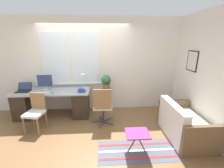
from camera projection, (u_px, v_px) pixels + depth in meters
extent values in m
plane|color=brown|center=(85.00, 121.00, 3.98)|extent=(14.00, 14.00, 0.00)
cube|color=white|center=(85.00, 66.00, 4.36)|extent=(9.00, 0.06, 2.70)
cube|color=white|center=(56.00, 59.00, 4.21)|extent=(0.80, 0.02, 1.49)
cube|color=white|center=(56.00, 59.00, 4.20)|extent=(0.73, 0.01, 1.42)
cube|color=white|center=(85.00, 58.00, 4.26)|extent=(0.80, 0.02, 1.49)
cube|color=white|center=(85.00, 58.00, 4.25)|extent=(0.73, 0.01, 1.42)
cube|color=white|center=(73.00, 83.00, 4.45)|extent=(1.68, 0.11, 0.04)
cube|color=white|center=(192.00, 70.00, 3.76)|extent=(0.06, 9.00, 2.70)
cube|color=black|center=(192.00, 61.00, 3.67)|extent=(0.02, 0.42, 0.50)
cube|color=silver|center=(192.00, 61.00, 3.67)|extent=(0.01, 0.37, 0.45)
cube|color=#9EA3A8|center=(52.00, 91.00, 4.06)|extent=(2.03, 0.72, 0.03)
cube|color=#33281E|center=(24.00, 105.00, 4.12)|extent=(0.40, 0.64, 0.70)
cube|color=#33281E|center=(81.00, 103.00, 4.21)|extent=(0.40, 0.64, 0.70)
cube|color=black|center=(23.00, 91.00, 3.99)|extent=(0.36, 0.21, 0.02)
cube|color=black|center=(25.00, 86.00, 4.10)|extent=(0.36, 0.10, 0.19)
cube|color=navy|center=(25.00, 86.00, 4.10)|extent=(0.32, 0.08, 0.17)
cylinder|color=silver|center=(46.00, 90.00, 4.13)|extent=(0.18, 0.18, 0.02)
cylinder|color=silver|center=(46.00, 88.00, 4.12)|extent=(0.04, 0.04, 0.09)
cube|color=silver|center=(45.00, 81.00, 4.07)|extent=(0.42, 0.02, 0.35)
cube|color=navy|center=(45.00, 81.00, 4.05)|extent=(0.39, 0.01, 0.33)
cube|color=silver|center=(43.00, 93.00, 3.88)|extent=(0.37, 0.14, 0.02)
ellipsoid|color=slate|center=(52.00, 93.00, 3.88)|extent=(0.04, 0.07, 0.04)
cylinder|color=white|center=(84.00, 88.00, 4.24)|extent=(0.14, 0.14, 0.01)
cylinder|color=white|center=(83.00, 82.00, 4.19)|extent=(0.02, 0.02, 0.36)
ellipsoid|color=white|center=(83.00, 75.00, 4.13)|extent=(0.14, 0.14, 0.09)
cube|color=black|center=(82.00, 91.00, 4.01)|extent=(0.18, 0.16, 0.02)
cube|color=#2851B2|center=(82.00, 90.00, 3.98)|extent=(0.22, 0.18, 0.03)
cube|color=#2851B2|center=(81.00, 89.00, 3.98)|extent=(0.15, 0.12, 0.03)
cylinder|color=olive|center=(24.00, 126.00, 3.35)|extent=(0.04, 0.04, 0.43)
cylinder|color=olive|center=(38.00, 127.00, 3.31)|extent=(0.04, 0.04, 0.43)
cylinder|color=olive|center=(33.00, 118.00, 3.67)|extent=(0.04, 0.04, 0.43)
cylinder|color=olive|center=(46.00, 119.00, 3.63)|extent=(0.04, 0.04, 0.43)
cube|color=silver|center=(34.00, 114.00, 3.43)|extent=(0.45, 0.44, 0.06)
cube|color=olive|center=(38.00, 101.00, 3.56)|extent=(0.35, 0.10, 0.41)
cube|color=#47474C|center=(97.00, 121.00, 3.92)|extent=(0.31, 0.04, 0.03)
cube|color=#47474C|center=(101.00, 124.00, 3.78)|extent=(0.13, 0.30, 0.03)
cube|color=#47474C|center=(108.00, 123.00, 3.84)|extent=(0.27, 0.21, 0.03)
cube|color=#47474C|center=(108.00, 119.00, 4.02)|extent=(0.27, 0.21, 0.03)
cube|color=#47474C|center=(101.00, 119.00, 4.06)|extent=(0.13, 0.31, 0.03)
cylinder|color=#333338|center=(103.00, 114.00, 3.86)|extent=(0.04, 0.04, 0.39)
cube|color=silver|center=(103.00, 106.00, 3.80)|extent=(0.47, 0.44, 0.06)
cube|color=olive|center=(103.00, 99.00, 3.50)|extent=(0.42, 0.04, 0.49)
cube|color=white|center=(184.00, 128.00, 3.29)|extent=(0.76, 1.08, 0.43)
cube|color=white|center=(173.00, 112.00, 3.16)|extent=(0.16, 1.08, 0.35)
cube|color=brown|center=(202.00, 141.00, 2.70)|extent=(0.76, 0.09, 0.62)
cube|color=brown|center=(173.00, 111.00, 3.82)|extent=(0.76, 0.09, 0.62)
cylinder|color=#333338|center=(106.00, 89.00, 4.29)|extent=(0.24, 0.24, 0.02)
cylinder|color=#333338|center=(110.00, 101.00, 4.40)|extent=(0.01, 0.01, 0.71)
cylinder|color=#333338|center=(105.00, 99.00, 4.48)|extent=(0.01, 0.01, 0.71)
cylinder|color=#333338|center=(105.00, 102.00, 4.31)|extent=(0.01, 0.01, 0.71)
cylinder|color=brown|center=(106.00, 86.00, 4.27)|extent=(0.22, 0.22, 0.15)
ellipsoid|color=#2D7038|center=(106.00, 80.00, 4.21)|extent=(0.27, 0.27, 0.25)
cube|color=#565B6B|center=(138.00, 151.00, 2.90)|extent=(1.57, 0.65, 0.01)
cube|color=#C63838|center=(141.00, 158.00, 2.72)|extent=(1.54, 0.05, 0.00)
cube|color=white|center=(138.00, 150.00, 2.90)|extent=(1.54, 0.05, 0.00)
cube|color=#C63838|center=(136.00, 144.00, 3.08)|extent=(1.54, 0.05, 0.00)
cube|color=#93337A|center=(137.00, 133.00, 2.76)|extent=(0.43, 0.37, 0.02)
cylinder|color=#4C3D2D|center=(133.00, 143.00, 2.82)|extent=(0.21, 0.02, 0.41)
cylinder|color=#4C3D2D|center=(141.00, 143.00, 2.83)|extent=(0.21, 0.02, 0.41)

